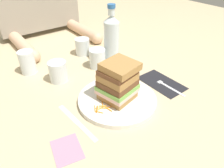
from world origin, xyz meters
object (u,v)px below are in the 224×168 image
empty_tumbler_1 (58,72)px  empty_tumbler_2 (27,62)px  juice_glass (98,59)px  sandwich (118,82)px  main_plate (117,99)px  fork (166,85)px  empty_tumbler_0 (83,47)px  napkin_dark (161,83)px  napkin_pink (67,149)px  knife (78,123)px  water_bottle (111,39)px

empty_tumbler_1 → empty_tumbler_2: 0.15m
juice_glass → sandwich: bearing=-108.6°
main_plate → fork: (0.21, -0.04, -0.00)m
empty_tumbler_0 → empty_tumbler_2: (-0.27, -0.01, 0.01)m
napkin_dark → napkin_pink: size_ratio=1.92×
main_plate → juice_glass: size_ratio=3.25×
empty_tumbler_0 → knife: bearing=-122.9°
sandwich → napkin_pink: sandwich is taller
main_plate → sandwich: (0.00, -0.00, 0.07)m
knife → empty_tumbler_0: (0.26, 0.40, 0.04)m
main_plate → empty_tumbler_0: bearing=76.1°
napkin_pink → juice_glass: bearing=45.1°
juice_glass → empty_tumbler_0: size_ratio=1.05×
sandwich → fork: (0.21, -0.04, -0.08)m
main_plate → knife: main_plate is taller
fork → napkin_pink: size_ratio=1.78×
sandwich → empty_tumbler_1: sandwich is taller
fork → water_bottle: size_ratio=0.64×
empty_tumbler_2 → fork: bearing=-47.7°
sandwich → empty_tumbler_1: (-0.10, 0.25, -0.04)m
water_bottle → empty_tumbler_0: size_ratio=3.26×
empty_tumbler_1 → empty_tumbler_2: size_ratio=0.85×
knife → napkin_pink: same height
knife → napkin_dark: bearing=-1.4°
sandwich → juice_glass: bearing=71.4°
main_plate → napkin_dark: main_plate is taller
sandwich → empty_tumbler_0: bearing=76.3°
main_plate → empty_tumbler_2: empty_tumbler_2 is taller
water_bottle → napkin_pink: (-0.39, -0.32, -0.11)m
juice_glass → empty_tumbler_2: empty_tumbler_2 is taller
main_plate → empty_tumbler_0: (0.10, 0.39, 0.03)m
fork → water_bottle: bearing=100.5°
empty_tumbler_0 → sandwich: bearing=-103.7°
fork → knife: 0.37m
fork → empty_tumbler_0: (-0.11, 0.43, 0.03)m
empty_tumbler_1 → napkin_dark: bearing=-40.4°
empty_tumbler_0 → empty_tumbler_2: empty_tumbler_2 is taller
sandwich → knife: sandwich is taller
sandwich → napkin_pink: 0.26m
fork → napkin_pink: 0.45m
sandwich → napkin_dark: size_ratio=0.76×
napkin_pink → napkin_dark: bearing=7.6°
main_plate → juice_glass: 0.26m
empty_tumbler_0 → napkin_dark: bearing=-74.7°
water_bottle → napkin_pink: water_bottle is taller
water_bottle → empty_tumbler_2: (-0.33, 0.14, -0.06)m
knife → water_bottle: (0.32, 0.25, 0.11)m
main_plate → empty_tumbler_1: 0.27m
fork → knife: size_ratio=0.83×
napkin_dark → empty_tumbler_2: empty_tumbler_2 is taller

